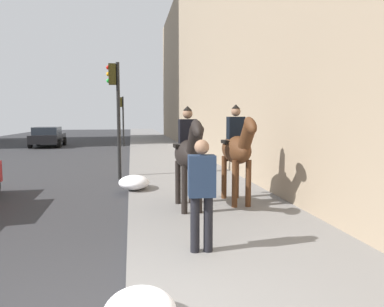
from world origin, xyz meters
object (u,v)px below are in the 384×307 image
object	(u,v)px
car_near_lane	(48,136)
traffic_light_far_curb	(122,113)
mounted_horse_near	(189,153)
pedestrian_greeting	(202,188)
mounted_horse_far	(237,148)
traffic_light_near_curb	(116,102)

from	to	relation	value
car_near_lane	traffic_light_far_curb	xyz separation A→B (m)	(-0.41, -5.29, 1.68)
mounted_horse_near	pedestrian_greeting	size ratio (longest dim) A/B	1.34
mounted_horse_far	traffic_light_far_curb	size ratio (longest dim) A/B	0.64
mounted_horse_near	car_near_lane	xyz separation A→B (m)	(19.49, 7.17, -0.61)
mounted_horse_far	pedestrian_greeting	world-z (taller)	mounted_horse_far
car_near_lane	traffic_light_far_curb	bearing A→B (deg)	-96.08
mounted_horse_near	pedestrian_greeting	distance (m)	2.56
car_near_lane	traffic_light_near_curb	world-z (taller)	traffic_light_near_curb
pedestrian_greeting	mounted_horse_near	bearing A→B (deg)	-0.45
pedestrian_greeting	traffic_light_far_curb	size ratio (longest dim) A/B	0.47
mounted_horse_near	traffic_light_far_curb	size ratio (longest dim) A/B	0.63
traffic_light_near_curb	traffic_light_far_curb	xyz separation A→B (m)	(14.26, 0.15, -0.22)
mounted_horse_near	car_near_lane	world-z (taller)	mounted_horse_near
traffic_light_near_curb	mounted_horse_far	bearing A→B (deg)	-146.76
mounted_horse_far	mounted_horse_near	bearing A→B (deg)	-74.42
pedestrian_greeting	traffic_light_far_curb	distance (m)	21.72
pedestrian_greeting	traffic_light_near_curb	world-z (taller)	traffic_light_near_curb
traffic_light_near_curb	traffic_light_far_curb	bearing A→B (deg)	0.61
pedestrian_greeting	traffic_light_far_curb	world-z (taller)	traffic_light_far_curb
mounted_horse_far	car_near_lane	xyz separation A→B (m)	(19.14, 8.37, -0.66)
pedestrian_greeting	traffic_light_near_curb	xyz separation A→B (m)	(7.36, 1.52, 1.57)
pedestrian_greeting	traffic_light_near_curb	bearing A→B (deg)	16.00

